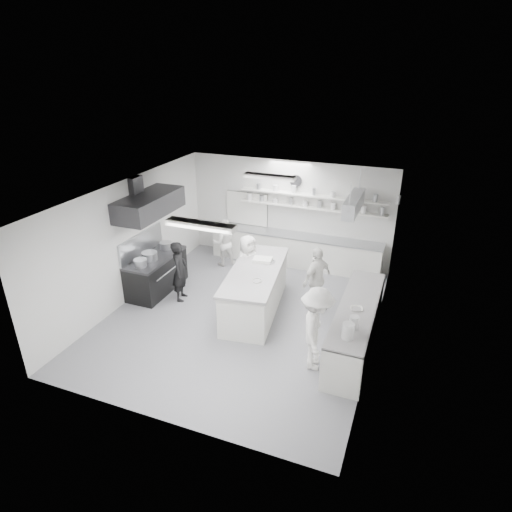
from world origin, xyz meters
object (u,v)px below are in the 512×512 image
(cook_stove, at_px, (180,271))
(cook_back, at_px, (224,242))
(stove, at_px, (157,274))
(prep_island, at_px, (255,291))
(back_counter, at_px, (294,250))
(right_counter, at_px, (356,327))

(cook_stove, relative_size, cook_back, 1.10)
(stove, distance_m, cook_stove, 0.91)
(stove, xyz_separation_m, prep_island, (2.76, 0.01, 0.06))
(stove, relative_size, back_counter, 0.36)
(stove, height_order, cook_back, cook_back)
(back_counter, bearing_deg, prep_island, -92.87)
(back_counter, xyz_separation_m, prep_island, (-0.14, -2.79, 0.05))
(back_counter, relative_size, cook_back, 3.53)
(cook_stove, distance_m, cook_back, 2.22)
(right_counter, relative_size, cook_back, 2.33)
(right_counter, xyz_separation_m, prep_island, (-2.49, 0.61, 0.04))
(back_counter, bearing_deg, right_counter, -55.35)
(stove, bearing_deg, back_counter, 43.99)
(cook_stove, bearing_deg, prep_island, -97.92)
(prep_island, xyz_separation_m, cook_back, (-1.77, 2.03, 0.19))
(back_counter, distance_m, cook_back, 2.07)
(stove, relative_size, cook_back, 1.27)
(stove, xyz_separation_m, right_counter, (5.25, -0.60, 0.02))
(cook_stove, height_order, cook_back, cook_stove)
(stove, relative_size, right_counter, 0.55)
(stove, bearing_deg, prep_island, 0.12)
(back_counter, height_order, cook_back, cook_back)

